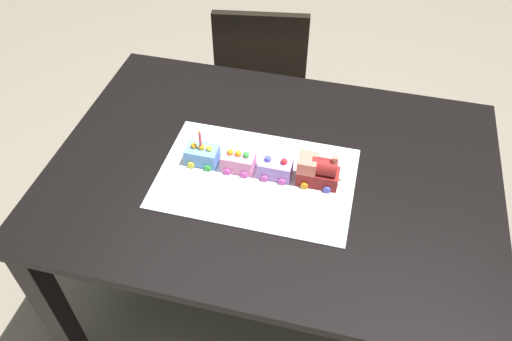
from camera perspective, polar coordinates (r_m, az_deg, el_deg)
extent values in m
plane|color=gray|center=(2.18, 1.43, -13.50)|extent=(8.00, 8.00, 0.00)
cube|color=black|center=(1.60, 1.89, -0.18)|extent=(1.40, 1.00, 0.03)
cube|color=black|center=(2.20, 20.78, -1.76)|extent=(0.07, 0.07, 0.71)
cube|color=black|center=(2.32, -11.47, 3.83)|extent=(0.07, 0.07, 0.71)
cube|color=black|center=(1.87, -21.89, -14.20)|extent=(0.07, 0.07, 0.71)
cube|color=black|center=(2.50, 0.78, 10.75)|extent=(0.46, 0.46, 0.04)
cube|color=black|center=(2.23, 0.49, 12.72)|extent=(0.40, 0.10, 0.40)
cube|color=black|center=(2.77, 4.55, 8.68)|extent=(0.04, 0.04, 0.42)
cube|color=black|center=(2.79, -2.54, 9.05)|extent=(0.04, 0.04, 0.42)
cube|color=black|center=(2.51, 4.33, 3.99)|extent=(0.04, 0.04, 0.42)
cube|color=black|center=(2.52, -3.42, 4.42)|extent=(0.04, 0.04, 0.42)
cube|color=silver|center=(1.56, 0.00, -0.82)|extent=(0.60, 0.40, 0.00)
cube|color=maroon|center=(1.54, 6.97, -0.64)|extent=(0.12, 0.06, 0.05)
cylinder|color=maroon|center=(1.51, 7.70, 0.41)|extent=(0.08, 0.05, 0.05)
cube|color=#F27260|center=(1.51, 5.84, 0.82)|extent=(0.06, 0.06, 0.04)
cylinder|color=#F27260|center=(1.49, 8.88, 1.07)|extent=(0.02, 0.02, 0.03)
sphere|color=#F4EFCC|center=(1.53, 9.51, -0.89)|extent=(0.02, 0.02, 0.02)
cylinder|color=#D84CB2|center=(1.57, 8.36, -0.29)|extent=(0.02, 0.01, 0.02)
cylinder|color=#D84CB2|center=(1.58, 5.90, 0.14)|extent=(0.02, 0.01, 0.02)
cylinder|color=#4C59D8|center=(1.52, 7.98, -2.19)|extent=(0.02, 0.01, 0.02)
cylinder|color=orange|center=(1.53, 5.44, -1.73)|extent=(0.02, 0.01, 0.02)
cube|color=#AD84E0|center=(1.55, 2.23, 0.28)|extent=(0.10, 0.06, 0.06)
cylinder|color=red|center=(1.58, 3.46, 0.58)|extent=(0.02, 0.01, 0.02)
cylinder|color=#4C59D8|center=(1.59, 1.53, 0.92)|extent=(0.02, 0.01, 0.02)
cylinder|color=#D84CB2|center=(1.53, 2.92, -1.28)|extent=(0.02, 0.01, 0.02)
cylinder|color=#D84CB2|center=(1.54, 0.92, -0.92)|extent=(0.02, 0.01, 0.02)
sphere|color=#4C59D8|center=(1.53, 1.35, 1.33)|extent=(0.02, 0.02, 0.02)
sphere|color=red|center=(1.52, 3.18, 1.01)|extent=(0.02, 0.02, 0.02)
cube|color=pink|center=(1.57, -1.98, 1.02)|extent=(0.10, 0.06, 0.06)
cylinder|color=orange|center=(1.60, -0.67, 1.31)|extent=(0.02, 0.01, 0.02)
cylinder|color=#4C59D8|center=(1.61, -2.57, 1.64)|extent=(0.02, 0.01, 0.02)
cylinder|color=#D84CB2|center=(1.55, -1.34, -0.51)|extent=(0.02, 0.01, 0.02)
cylinder|color=#D84CB2|center=(1.56, -3.28, -0.15)|extent=(0.02, 0.01, 0.02)
sphere|color=green|center=(1.54, -1.11, 1.76)|extent=(0.02, 0.02, 0.02)
sphere|color=orange|center=(1.55, -2.01, 1.91)|extent=(0.02, 0.02, 0.02)
sphere|color=orange|center=(1.55, -2.90, 2.07)|extent=(0.02, 0.02, 0.02)
cube|color=#669EEA|center=(1.60, -6.06, 1.74)|extent=(0.10, 0.06, 0.06)
cylinder|color=orange|center=(1.63, -4.70, 2.01)|extent=(0.02, 0.01, 0.02)
cylinder|color=yellow|center=(1.64, -6.53, 2.32)|extent=(0.02, 0.01, 0.02)
cylinder|color=green|center=(1.58, -5.48, 0.25)|extent=(0.02, 0.01, 0.02)
cylinder|color=yellow|center=(1.59, -7.35, 0.59)|extent=(0.02, 0.01, 0.02)
sphere|color=yellow|center=(1.57, -5.29, 2.48)|extent=(0.02, 0.02, 0.02)
sphere|color=orange|center=(1.58, -6.15, 2.63)|extent=(0.02, 0.02, 0.02)
sphere|color=orange|center=(1.58, -7.01, 2.77)|extent=(0.02, 0.02, 0.02)
cylinder|color=#F24C59|center=(1.55, -6.31, 3.59)|extent=(0.01, 0.01, 0.05)
cone|color=yellow|center=(1.53, -6.40, 4.45)|extent=(0.01, 0.01, 0.01)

